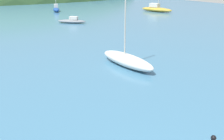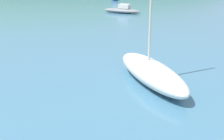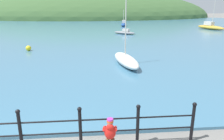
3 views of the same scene
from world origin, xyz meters
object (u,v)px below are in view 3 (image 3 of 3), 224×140
Objects in this scene: boat_far_right at (125,32)px; boat_green_fishing at (124,24)px; child_in_coat at (110,133)px; boat_twin_mast at (126,60)px; mooring_buoy at (28,48)px; boat_mid_harbor at (210,27)px.

boat_green_fishing is at bearing 82.79° from boat_far_right.
boat_twin_mast is at bearing 78.60° from child_in_coat.
boat_green_fishing reaches higher than child_in_coat.
boat_far_right is at bearing -97.21° from boat_green_fishing.
boat_twin_mast is 9.06m from mooring_buoy.
child_in_coat reaches higher than boat_far_right.
boat_twin_mast is 0.81× the size of boat_mid_harbor.
mooring_buoy is (-9.60, -10.28, 0.00)m from boat_far_right.
boat_far_right is 15.63m from boat_twin_mast.
boat_twin_mast reaches higher than child_in_coat.
boat_far_right is at bearing -161.75° from boat_mid_harbor.
child_in_coat is 33.92m from boat_mid_harbor.
boat_far_right reaches higher than mooring_buoy.
child_in_coat is at bearing -101.40° from boat_twin_mast.
boat_green_fishing is 27.07m from boat_twin_mast.
child_in_coat is 0.33× the size of boat_far_right.
boat_mid_harbor is at bearing 50.67° from boat_twin_mast.
boat_green_fishing is at bearing 152.98° from boat_mid_harbor.
boat_mid_harbor is (18.26, 28.59, -0.11)m from child_in_coat.
boat_twin_mast reaches higher than boat_green_fishing.
mooring_buoy is (-7.42, 5.20, -0.12)m from boat_twin_mast.
child_in_coat is at bearing -98.57° from boat_green_fishing.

